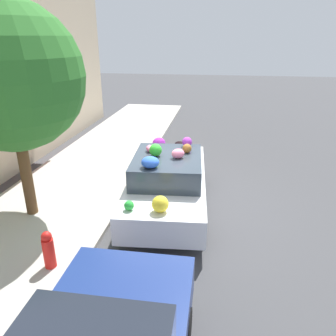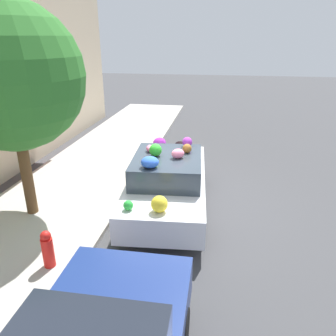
% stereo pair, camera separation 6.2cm
% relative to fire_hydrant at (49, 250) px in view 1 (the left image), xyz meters
% --- Properties ---
extents(ground_plane, '(60.00, 60.00, 0.00)m').
position_rel_fire_hydrant_xyz_m(ground_plane, '(2.69, -1.64, -0.45)').
color(ground_plane, '#424244').
extents(sidewalk_curb, '(24.00, 3.20, 0.11)m').
position_rel_fire_hydrant_xyz_m(sidewalk_curb, '(2.69, 1.06, -0.40)').
color(sidewalk_curb, '#B2ADA3').
rests_on(sidewalk_curb, ground).
extents(street_tree, '(2.95, 2.95, 4.49)m').
position_rel_fire_hydrant_xyz_m(street_tree, '(1.71, 1.33, 2.66)').
color(street_tree, brown).
rests_on(street_tree, sidewalk_curb).
extents(fire_hydrant, '(0.20, 0.20, 0.70)m').
position_rel_fire_hydrant_xyz_m(fire_hydrant, '(0.00, 0.00, 0.00)').
color(fire_hydrant, red).
rests_on(fire_hydrant, sidewalk_curb).
extents(art_car, '(4.38, 2.04, 1.63)m').
position_rel_fire_hydrant_xyz_m(art_car, '(2.67, -1.65, 0.25)').
color(art_car, silver).
rests_on(art_car, ground).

